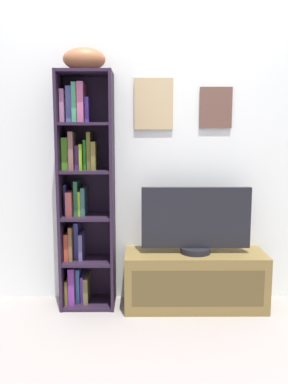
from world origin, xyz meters
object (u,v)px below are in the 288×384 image
object	(u,v)px
bookshelf	(82,191)
tv_stand	(195,280)
football	(84,59)
television	(196,221)

from	to	relation	value
bookshelf	tv_stand	size ratio (longest dim) A/B	1.66
tv_stand	bookshelf	bearing A→B (deg)	175.18
football	bookshelf	bearing A→B (deg)	141.48
football	television	distance (m)	1.36
tv_stand	television	world-z (taller)	television
bookshelf	football	world-z (taller)	football
bookshelf	football	size ratio (longest dim) A/B	5.81
bookshelf	television	distance (m)	0.84
football	television	bearing A→B (deg)	-2.85
bookshelf	football	bearing A→B (deg)	-38.52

